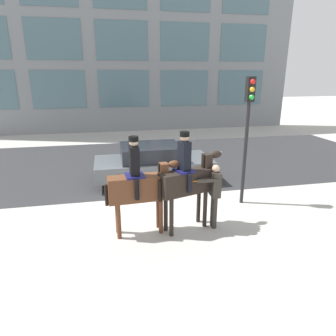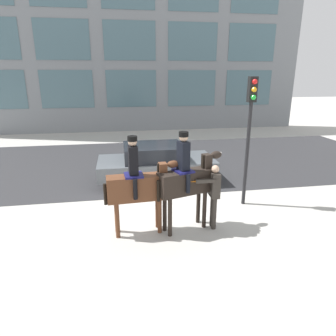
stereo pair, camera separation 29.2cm
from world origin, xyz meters
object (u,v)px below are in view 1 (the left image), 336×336
object	(u,v)px
pedestrian_bystander	(214,191)
street_car_near_lane	(153,163)
mounted_horse_companion	(187,179)
traffic_light	(248,121)
mounted_horse_lead	(139,185)

from	to	relation	value
pedestrian_bystander	street_car_near_lane	xyz separation A→B (m)	(-1.06, 3.87, -0.28)
mounted_horse_companion	traffic_light	world-z (taller)	traffic_light
traffic_light	mounted_horse_companion	bearing A→B (deg)	-150.05
mounted_horse_companion	street_car_near_lane	xyz separation A→B (m)	(-0.34, 3.80, -0.64)
street_car_near_lane	traffic_light	world-z (taller)	traffic_light
pedestrian_bystander	street_car_near_lane	world-z (taller)	pedestrian_bystander
pedestrian_bystander	traffic_light	world-z (taller)	traffic_light
mounted_horse_lead	mounted_horse_companion	bearing A→B (deg)	-4.29
mounted_horse_companion	street_car_near_lane	bearing A→B (deg)	78.08
pedestrian_bystander	traffic_light	xyz separation A→B (m)	(1.46, 1.33, 1.60)
mounted_horse_lead	traffic_light	distance (m)	3.89
street_car_near_lane	traffic_light	size ratio (longest dim) A/B	1.11
mounted_horse_lead	street_car_near_lane	xyz separation A→B (m)	(0.91, 3.78, -0.56)
mounted_horse_companion	traffic_light	xyz separation A→B (m)	(2.19, 1.26, 1.24)
mounted_horse_companion	pedestrian_bystander	size ratio (longest dim) A/B	1.50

